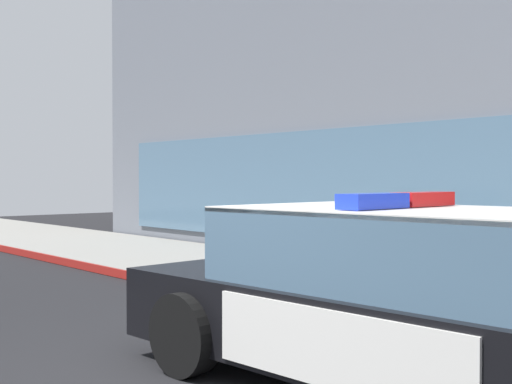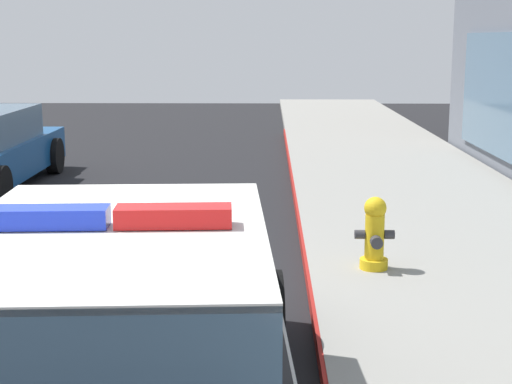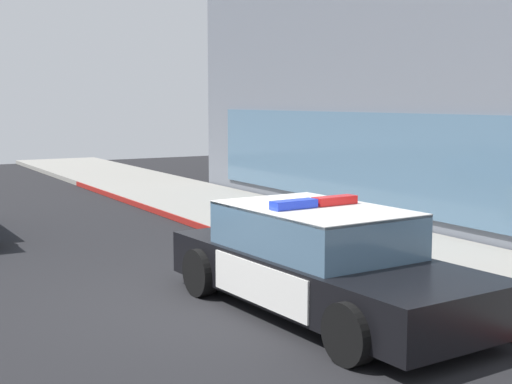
% 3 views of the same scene
% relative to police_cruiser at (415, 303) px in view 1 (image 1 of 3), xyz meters
% --- Properties ---
extents(sidewalk, '(48.00, 3.53, 0.15)m').
position_rel_police_cruiser_xyz_m(sidewalk, '(-1.20, 3.01, -0.60)').
color(sidewalk, gray).
rests_on(sidewalk, ground).
extents(curb_red_paint, '(28.80, 0.04, 0.14)m').
position_rel_police_cruiser_xyz_m(curb_red_paint, '(-1.20, 1.23, -0.60)').
color(curb_red_paint, maroon).
rests_on(curb_red_paint, ground).
extents(police_cruiser, '(4.99, 2.31, 1.49)m').
position_rel_police_cruiser_xyz_m(police_cruiser, '(0.00, 0.00, 0.00)').
color(police_cruiser, black).
rests_on(police_cruiser, ground).
extents(fire_hydrant, '(0.34, 0.39, 0.73)m').
position_rel_police_cruiser_xyz_m(fire_hydrant, '(-3.44, 1.89, -0.18)').
color(fire_hydrant, gold).
rests_on(fire_hydrant, sidewalk).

